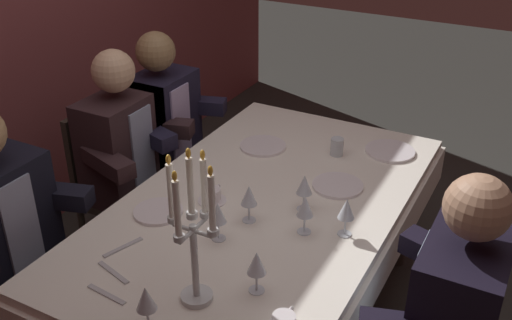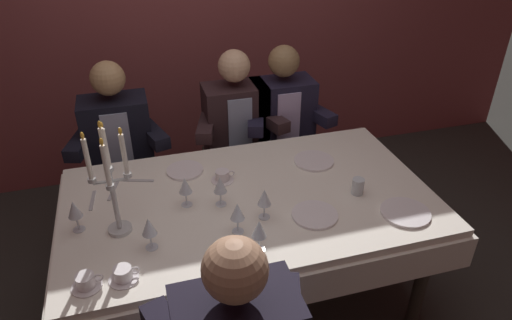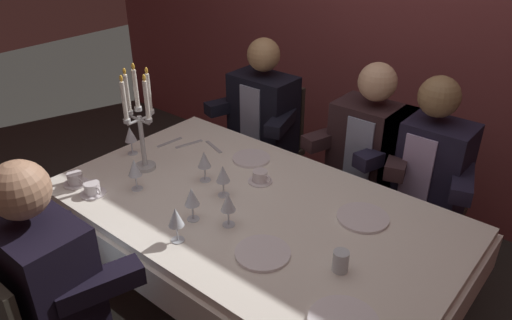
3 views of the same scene
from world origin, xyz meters
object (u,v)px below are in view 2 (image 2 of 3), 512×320
Objects in this scene: seated_diner_2 at (235,122)px; seated_diner_3 at (282,116)px; dining_table at (250,215)px; seated_diner_0 at (118,136)px; dinner_plate_3 at (315,215)px; wine_glass_3 at (264,198)px; wine_glass_6 at (220,185)px; candelabra at (111,183)px; dinner_plate_1 at (405,212)px; wine_glass_0 at (237,212)px; dinner_plate_0 at (185,170)px; wine_glass_2 at (259,230)px; coffee_cup_1 at (86,282)px; wine_glass_5 at (149,227)px; coffee_cup_2 at (223,176)px; wine_glass_4 at (74,210)px; water_tumbler_0 at (358,186)px; coffee_cup_0 at (123,275)px; wine_glass_1 at (185,186)px; dinner_plate_2 at (314,161)px.

seated_diner_2 is 1.00× the size of seated_diner_3.
seated_diner_0 reaches higher than dining_table.
wine_glass_3 is at bearing 166.00° from dinner_plate_3.
seated_diner_2 reaches higher than wine_glass_6.
seated_diner_3 is (1.14, 0.98, -0.28)m from candelabra.
seated_diner_0 is (-1.34, 1.23, -0.01)m from dinner_plate_1.
wine_glass_0 is at bearing -82.57° from wine_glass_6.
seated_diner_2 is at bearing 83.67° from wine_glass_3.
dinner_plate_0 is 0.78m from wine_glass_2.
coffee_cup_1 is (-0.82, -0.23, -0.09)m from wine_glass_3.
coffee_cup_2 is at bearing 46.13° from wine_glass_5.
coffee_cup_1 is (-0.80, -0.42, 0.15)m from dining_table.
candelabra reaches higher than coffee_cup_2.
candelabra is 0.63m from dinner_plate_0.
dinner_plate_0 is 0.17× the size of seated_diner_0.
wine_glass_3 is 0.55m from wine_glass_5.
candelabra is at bearing 129.69° from wine_glass_5.
wine_glass_3 is at bearing -113.11° from seated_diner_3.
wine_glass_0 reaches higher than dinner_plate_0.
wine_glass_4 is (-1.11, 0.21, 0.11)m from dinner_plate_3.
dinner_plate_0 is at bearing 151.07° from water_tumbler_0.
coffee_cup_1 and coffee_cup_2 have the same top height.
wine_glass_6 reaches higher than coffee_cup_0.
dinner_plate_0 is 0.62m from wine_glass_0.
water_tumbler_0 reaches higher than dinner_plate_0.
wine_glass_6 is at bearing -172.47° from dining_table.
seated_diner_0 is (0.02, 0.98, -0.28)m from candelabra.
dinner_plate_1 is at bearing -13.70° from dinner_plate_3.
dinner_plate_0 is 0.65m from wine_glass_5.
wine_glass_6 reaches higher than dining_table.
water_tumbler_0 is (0.84, -0.46, 0.04)m from dinner_plate_0.
dinner_plate_1 is 1.58m from wine_glass_4.
wine_glass_6 is (0.50, 0.07, -0.16)m from candelabra.
dining_table is 0.46m from dinner_plate_0.
seated_diner_0 is 1.00× the size of seated_diner_3.
wine_glass_4 is (-0.52, -0.05, -0.00)m from wine_glass_1.
seated_diner_3 is (1.32, 0.92, -0.12)m from wine_glass_4.
seated_diner_0 is at bearing 110.08° from wine_glass_1.
water_tumbler_0 is at bearing 6.70° from wine_glass_5.
dinner_plate_1 is at bearing -26.38° from dining_table.
wine_glass_1 reaches higher than dinner_plate_0.
wine_glass_6 reaches higher than dinner_plate_3.
wine_glass_3 is at bearing 25.06° from wine_glass_0.
candelabra is 0.53m from wine_glass_6.
coffee_cup_1 is at bearing -177.44° from dinner_plate_1.
seated_diner_3 reaches higher than coffee_cup_1.
wine_glass_0 is (-0.58, -0.49, 0.11)m from dinner_plate_2.
seated_diner_2 reaches higher than coffee_cup_0.
dinner_plate_0 is at bearing -144.50° from seated_diner_3.
coffee_cup_1 is 1.61m from seated_diner_2.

